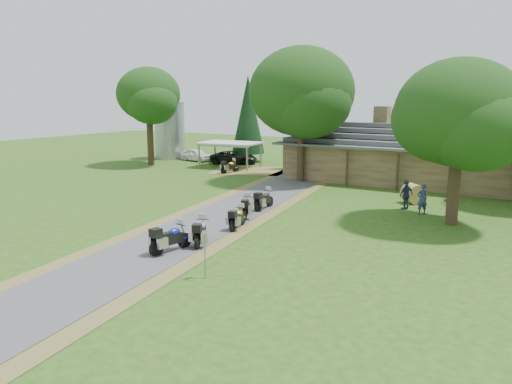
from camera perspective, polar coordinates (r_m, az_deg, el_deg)
The scene contains 23 objects.
ground at distance 24.84m, azimuth -10.36°, elevation -5.76°, with size 120.00×120.00×0.00m, color #294914.
driveway at distance 28.14m, azimuth -5.80°, elevation -3.66°, with size 46.00×46.00×0.00m, color #47474A.
lodge at distance 43.23m, azimuth 17.48°, elevation 4.30°, with size 21.40×9.40×4.90m, color brown, non-canonical shape.
silo at distance 58.01m, azimuth -9.84°, elevation 7.19°, with size 3.40×3.40×6.91m, color gray.
carport at distance 50.13m, azimuth -2.98°, elevation 4.27°, with size 5.84×3.90×2.53m, color silver, non-canonical shape.
car_white_sedan at distance 55.52m, azimuth -6.83°, elevation 4.43°, with size 5.15×2.17×1.72m, color white.
car_dark_suv at distance 52.88m, azimuth -2.55°, elevation 4.37°, with size 5.41×2.30×2.07m, color black.
motorcycle_row_a at distance 23.23m, azimuth -9.74°, elevation -5.07°, with size 2.10×0.69×1.44m, color navy, non-canonical shape.
motorcycle_row_b at distance 24.20m, azimuth -6.38°, elevation -4.41°, with size 2.00×0.65×1.37m, color #B5B8BE, non-canonical shape.
motorcycle_row_c at distance 26.98m, azimuth -2.11°, elevation -2.86°, with size 1.85×0.60×1.27m, color yellow, non-canonical shape.
motorcycle_row_d at distance 29.39m, azimuth -1.10°, elevation -1.61°, with size 1.99×0.65×1.36m, color #BA4C21, non-canonical shape.
motorcycle_row_e at distance 31.46m, azimuth 0.92°, elevation -0.78°, with size 1.97×0.64×1.35m, color black, non-canonical shape.
motorcycle_carport_a at distance 46.61m, azimuth -3.02°, elevation 3.00°, with size 1.91×0.62×1.31m, color #E4D600, non-canonical shape.
person_a at distance 31.63m, azimuth 18.48°, elevation -0.51°, with size 0.62×0.45×2.20m, color navy.
person_b at distance 31.83m, azimuth 21.38°, elevation -0.78°, with size 0.58×0.41×2.03m, color navy.
person_c at distance 32.74m, azimuth 16.81°, elevation -0.04°, with size 0.62×0.45×2.19m, color navy.
hay_bale at distance 34.82m, azimuth 17.53°, elevation -0.19°, with size 1.31×1.31×1.20m, color #A28A3B.
sign_post at distance 19.71m, azimuth -5.86°, elevation -7.32°, with size 0.33×0.05×1.81m, color gray, non-canonical shape.
oak_lodge_left at distance 41.51m, azimuth 5.20°, elevation 9.39°, with size 8.61×8.61×11.96m, color #183510, non-canonical shape.
oak_driveway at distance 29.24m, azimuth 22.05°, elevation 6.09°, with size 6.86×6.86×9.99m, color #183510, non-canonical shape.
oak_silo at distance 52.79m, azimuth -12.13°, elevation 9.36°, with size 6.45×6.45×11.70m, color #183510, non-canonical shape.
cedar_near at distance 48.90m, azimuth 6.61°, elevation 9.10°, with size 3.56×3.56×11.14m, color black.
cedar_far at distance 54.29m, azimuth -0.91°, elevation 8.36°, with size 3.55×3.55×9.29m, color black.
Camera 1 is at (15.75, -17.87, 7.05)m, focal length 35.00 mm.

